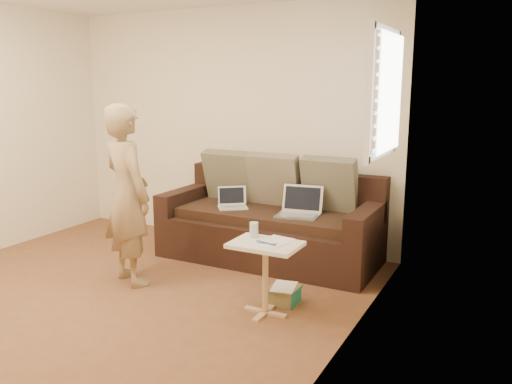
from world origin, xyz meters
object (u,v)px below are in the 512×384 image
Objects in this scene: laptop_white at (233,208)px; side_table at (265,278)px; sofa at (269,219)px; striped_box at (284,295)px; laptop_silver at (297,216)px; drinking_glass at (254,230)px; person at (127,195)px.

laptop_white reaches higher than side_table.
sofa is 7.55× the size of laptop_white.
laptop_white reaches higher than striped_box.
sofa is 5.47× the size of laptop_silver.
laptop_white is 2.43× the size of drinking_glass.
sofa is 3.78× the size of side_table.
sofa is at bearing -103.81° from person.
striped_box is at bearing 35.82° from drinking_glass.
drinking_glass is (0.40, -1.10, 0.22)m from sofa.
drinking_glass reaches higher than striped_box.
side_table is at bearing -159.29° from person.
laptop_white is 0.18× the size of person.
sofa reaches higher than side_table.
laptop_silver is 1.12m from side_table.
drinking_glass reaches higher than side_table.
drinking_glass is at bearing -144.18° from striped_box.
laptop_silver is 1.38× the size of laptop_white.
side_table is 2.44× the size of striped_box.
sofa is 0.38m from laptop_silver.
side_table is at bearing -102.65° from striped_box.
laptop_silver is 0.98m from striped_box.
laptop_silver is at bearing 99.87° from side_table.
laptop_white is 1.18m from person.
striped_box is (0.20, 0.15, -0.57)m from drinking_glass.
person is 1.49m from side_table.
sofa is at bearing 109.83° from drinking_glass.
striped_box is at bearing -149.83° from person.
drinking_glass is (0.04, -0.99, 0.12)m from laptop_silver.
person is at bearing 177.80° from side_table.
laptop_silver is 1.69× the size of striped_box.
person reaches higher than laptop_silver.
side_table is (0.91, -1.09, -0.23)m from laptop_white.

